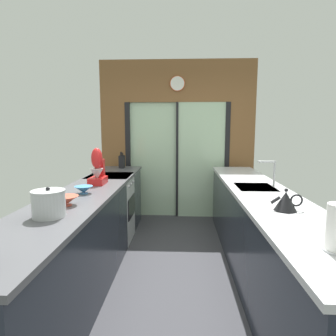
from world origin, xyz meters
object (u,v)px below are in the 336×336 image
Objects in this scene: stand_mixer at (98,170)px; kettle at (286,201)px; mixing_bowl_far at (84,190)px; knife_block at (122,162)px; oven_range at (111,208)px; stock_pot at (49,204)px; mixing_bowl_mid at (66,200)px.

stand_mixer is 2.05m from kettle.
mixing_bowl_far is 0.68× the size of knife_block.
oven_range is 2.19× the size of stand_mixer.
mixing_bowl_far is at bearing -89.05° from oven_range.
mixing_bowl_far is 1.85m from knife_block.
stock_pot is (-0.00, -1.24, -0.06)m from stand_mixer.
mixing_bowl_mid reaches higher than mixing_bowl_far.
mixing_bowl_mid is (0.02, -1.55, 0.51)m from oven_range.
mixing_bowl_mid is at bearing -90.00° from mixing_bowl_far.
knife_block is 2.60m from stock_pot.
mixing_bowl_mid is at bearing -90.00° from stand_mixer.
stock_pot reaches higher than mixing_bowl_mid.
knife_block is at bearing 90.00° from stand_mixer.
oven_range is 1.95m from stock_pot.
oven_range is at bearing 91.70° from stand_mixer.
mixing_bowl_mid is 0.79× the size of knife_block.
oven_range is 3.48× the size of knife_block.
stock_pot is 1.80m from kettle.
oven_range is 0.88m from stand_mixer.
oven_range is at bearing 90.68° from mixing_bowl_mid.
kettle is (1.78, -0.07, 0.03)m from mixing_bowl_mid.
stand_mixer is at bearing 90.00° from mixing_bowl_mid.
stock_pot is at bearing -90.00° from mixing_bowl_far.
mixing_bowl_mid is 0.31m from stock_pot.
mixing_bowl_mid is at bearing -90.00° from knife_block.
knife_block is 1.05× the size of kettle.
stand_mixer reaches higher than stock_pot.
kettle is at bearing -15.95° from mixing_bowl_far.
kettle is (1.78, -1.00, -0.08)m from stand_mixer.
stand_mixer is at bearing 150.67° from kettle.
mixing_bowl_mid is 0.87× the size of stock_pot.
knife_block is (0.02, 0.73, 0.57)m from oven_range.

